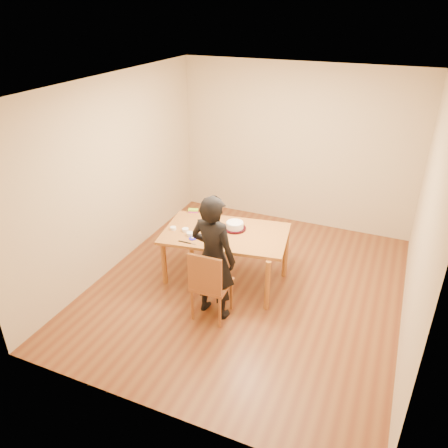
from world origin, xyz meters
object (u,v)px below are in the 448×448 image
at_px(dining_chair, 212,284).
at_px(person, 213,258).
at_px(dining_table, 225,234).
at_px(cake_plate, 235,228).
at_px(cake, 235,225).

xyz_separation_m(dining_chair, person, (0.00, 0.05, 0.35)).
bearing_deg(dining_table, dining_chair, -87.89).
bearing_deg(dining_table, cake_plate, 49.25).
height_order(dining_table, person, person).
bearing_deg(dining_table, person, -87.23).
height_order(dining_table, cake, cake).
relative_size(cake_plate, person, 0.19).
distance_m(cake_plate, person, 0.86).
xyz_separation_m(cake_plate, cake, (0.00, 0.00, 0.05)).
bearing_deg(dining_table, cake, 49.25).
xyz_separation_m(dining_chair, cake_plate, (-0.07, 0.91, 0.31)).
relative_size(dining_chair, person, 0.27).
bearing_deg(dining_chair, cake, 92.73).
relative_size(dining_table, cake_plate, 5.36).
relative_size(cake, person, 0.15).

